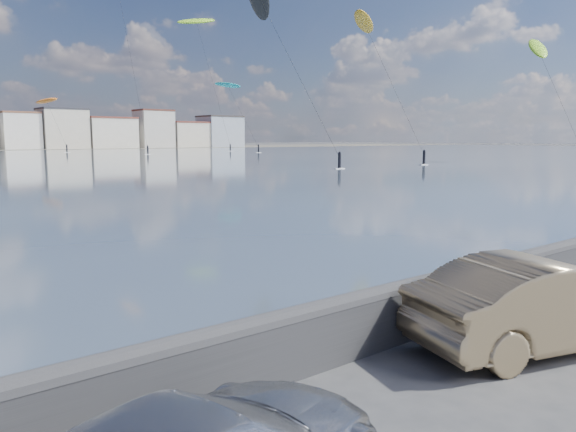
# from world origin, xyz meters

# --- Properties ---
(seawall) EXTENTS (400.00, 0.36, 1.08)m
(seawall) POSITION_xyz_m (0.00, 2.70, 0.58)
(seawall) COLOR #28282B
(seawall) RESTS_ON ground
(car_champagne) EXTENTS (5.02, 2.99, 1.56)m
(car_champagne) POSITION_xyz_m (4.09, 0.96, 0.78)
(car_champagne) COLOR tan
(car_champagne) RESTS_ON ground
(kitesurfer_0) EXTENTS (8.82, 15.93, 21.56)m
(kitesurfer_0) POSITION_xyz_m (56.47, 54.94, 19.89)
(kitesurfer_0) COLOR #BF8C19
(kitesurfer_0) RESTS_ON ground
(kitesurfer_3) EXTENTS (5.19, 12.65, 13.73)m
(kitesurfer_3) POSITION_xyz_m (37.55, 144.83, 12.61)
(kitesurfer_3) COLOR orange
(kitesurfer_3) RESTS_ON ground
(kitesurfer_7) EXTENTS (4.90, 16.85, 18.12)m
(kitesurfer_7) POSITION_xyz_m (74.21, 118.66, 16.50)
(kitesurfer_7) COLOR #19BFBF
(kitesurfer_7) RESTS_ON ground
(kitesurfer_11) EXTENTS (7.71, 9.84, 19.00)m
(kitesurfer_11) POSITION_xyz_m (76.93, 39.36, 16.31)
(kitesurfer_11) COLOR #8CD826
(kitesurfer_11) RESTS_ON ground
(kitesurfer_13) EXTENTS (10.83, 15.44, 36.77)m
(kitesurfer_13) POSITION_xyz_m (75.16, 135.33, 34.72)
(kitesurfer_13) COLOR #8CD826
(kitesurfer_13) RESTS_ON ground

